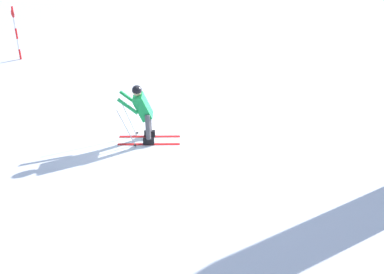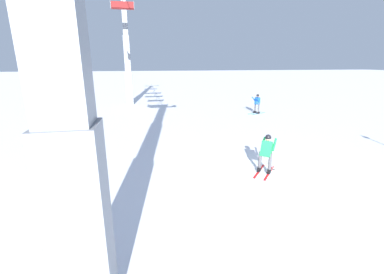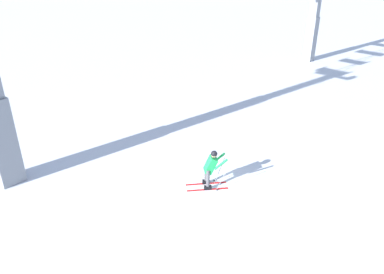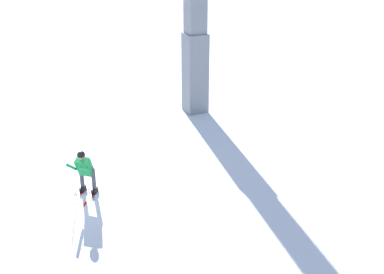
{
  "view_description": "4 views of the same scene",
  "coord_description": "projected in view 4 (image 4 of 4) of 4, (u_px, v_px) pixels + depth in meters",
  "views": [
    {
      "loc": [
        7.27,
        9.75,
        6.48
      ],
      "look_at": [
        0.8,
        2.11,
        0.87
      ],
      "focal_mm": 47.33,
      "sensor_mm": 36.0,
      "label": 1
    },
    {
      "loc": [
        -8.25,
        5.17,
        4.35
      ],
      "look_at": [
        -0.06,
        3.53,
        1.92
      ],
      "focal_mm": 24.15,
      "sensor_mm": 36.0,
      "label": 2
    },
    {
      "loc": [
        -8.38,
        -7.42,
        8.16
      ],
      "look_at": [
        0.96,
        1.32,
        1.73
      ],
      "focal_mm": 35.07,
      "sensor_mm": 36.0,
      "label": 3
    },
    {
      "loc": [
        14.07,
        -2.07,
        7.95
      ],
      "look_at": [
        1.6,
        3.52,
        1.66
      ],
      "focal_mm": 45.46,
      "sensor_mm": 36.0,
      "label": 4
    }
  ],
  "objects": [
    {
      "name": "ground_plane",
      "position": [
        73.0,
        183.0,
        15.76
      ],
      "size": [
        260.0,
        260.0,
        0.0
      ],
      "primitive_type": "plane",
      "color": "white"
    },
    {
      "name": "skier_carving_main",
      "position": [
        84.0,
        169.0,
        14.77
      ],
      "size": [
        1.56,
        1.44,
        1.67
      ],
      "color": "red",
      "rests_on": "ground_plane"
    },
    {
      "name": "lift_tower_near",
      "position": [
        195.0,
        8.0,
        19.69
      ],
      "size": [
        0.9,
        2.67,
        10.91
      ],
      "color": "gray",
      "rests_on": "ground_plane"
    }
  ]
}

